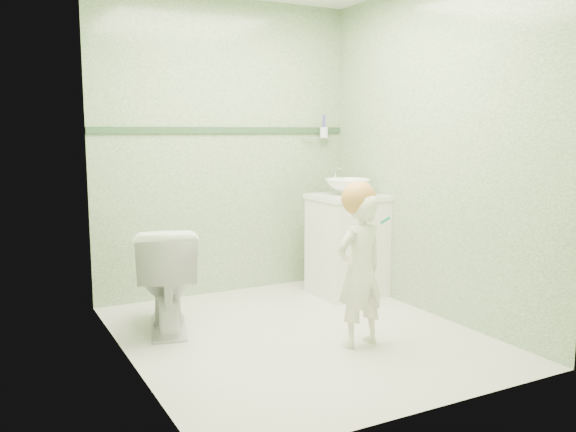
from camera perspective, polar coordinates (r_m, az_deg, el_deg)
ground at (r=4.08m, az=1.00°, el=-11.18°), size 2.50×2.50×0.00m
room_shell at (r=3.85m, az=1.05°, el=5.92°), size 2.50×2.54×2.40m
trim_stripe at (r=4.97m, az=-5.93°, el=8.10°), size 2.20×0.02×0.05m
vanity at (r=4.97m, az=5.61°, el=-2.90°), size 0.52×0.50×0.80m
counter at (r=4.91m, az=5.68°, el=1.80°), size 0.54×0.52×0.04m
basin at (r=4.90m, az=5.69°, el=2.77°), size 0.37×0.37×0.13m
faucet at (r=5.05m, az=4.54°, el=3.85°), size 0.03×0.13×0.18m
cup_holder at (r=5.32m, az=3.35°, el=7.92°), size 0.26×0.07×0.21m
toilet at (r=4.16m, az=-11.49°, el=-5.79°), size 0.57×0.79×0.72m
toddler at (r=3.78m, az=6.83°, el=-5.14°), size 0.38×0.28×0.97m
hair_cap at (r=3.73m, az=6.72°, el=1.67°), size 0.22×0.22×0.22m
teal_toothbrush at (r=3.68m, az=9.06°, el=-0.35°), size 0.11×0.14×0.08m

